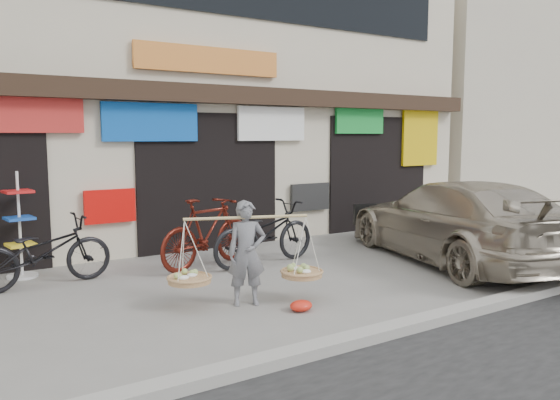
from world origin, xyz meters
TOP-DOWN VIEW (x-y plane):
  - ground at (0.00, 0.00)m, footprint 70.00×70.00m
  - kerb at (0.00, -2.00)m, footprint 70.00×0.25m
  - shophouse_block at (-0.00, 6.42)m, footprint 14.00×6.32m
  - neighbor_east at (13.50, 7.00)m, footprint 12.00×7.00m
  - street_vendor at (-1.18, -0.13)m, footprint 1.98×1.08m
  - bike_0 at (-3.32, 2.28)m, footprint 2.07×0.90m
  - bike_1 at (-0.72, 2.09)m, footprint 2.09×1.14m
  - bike_2 at (0.20, 1.73)m, footprint 2.18×0.97m
  - suv at (3.23, 0.10)m, footprint 3.26×5.42m
  - display_rack at (-3.53, 3.04)m, footprint 0.47×0.47m
  - red_bag at (-0.73, -0.75)m, footprint 0.31×0.25m

SIDE VIEW (x-z plane):
  - ground at x=0.00m, z-range 0.00..0.00m
  - kerb at x=0.00m, z-range 0.00..0.12m
  - red_bag at x=-0.73m, z-range 0.00..0.14m
  - bike_0 at x=-3.32m, z-range 0.00..1.06m
  - bike_2 at x=0.20m, z-range 0.00..1.11m
  - bike_1 at x=-0.72m, z-range 0.00..1.21m
  - street_vendor at x=-1.18m, z-range -0.07..1.34m
  - display_rack at x=-3.53m, z-range -0.17..1.53m
  - suv at x=3.23m, z-range 0.00..1.47m
  - neighbor_east at x=13.50m, z-range 0.00..6.40m
  - shophouse_block at x=0.00m, z-range -0.05..6.95m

